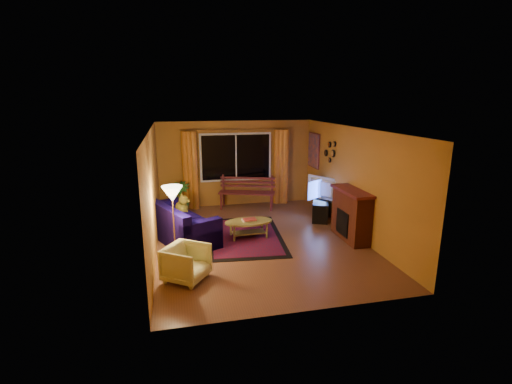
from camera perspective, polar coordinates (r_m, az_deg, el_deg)
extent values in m
cube|color=brown|center=(8.51, 0.45, -7.42)|extent=(4.50, 6.00, 0.02)
cube|color=white|center=(7.94, 0.49, 9.74)|extent=(4.50, 6.00, 0.02)
cube|color=#BD7E30|center=(11.03, -3.14, 4.39)|extent=(4.50, 0.02, 2.50)
cube|color=#BD7E30|center=(7.94, -15.62, -0.01)|extent=(0.02, 6.00, 2.50)
cube|color=#BD7E30|center=(8.92, 14.76, 1.58)|extent=(0.02, 6.00, 2.50)
cube|color=black|center=(10.93, -3.09, 5.37)|extent=(2.00, 0.02, 1.30)
cylinder|color=#BF8C3F|center=(10.79, -3.11, 9.53)|extent=(3.20, 0.03, 0.03)
cylinder|color=orange|center=(10.78, -10.11, 3.26)|extent=(0.36, 0.36, 2.24)
cylinder|color=orange|center=(11.23, 3.81, 3.89)|extent=(0.36, 0.36, 2.24)
cube|color=#561A1F|center=(10.78, -1.43, -1.33)|extent=(1.67, 0.96, 0.48)
imported|color=#235B1E|center=(10.35, -11.58, -1.01)|extent=(0.66, 0.66, 0.92)
cube|color=#0A033D|center=(8.58, -11.58, -4.40)|extent=(1.73, 2.32, 0.86)
imported|color=beige|center=(6.73, -10.67, -10.44)|extent=(0.91, 0.92, 0.70)
cylinder|color=#BF8C3F|center=(7.39, -12.51, -4.84)|extent=(0.27, 0.27, 1.52)
cube|color=maroon|center=(8.71, -1.77, -6.79)|extent=(1.95, 2.84, 0.02)
cylinder|color=olive|center=(8.59, -1.14, -5.73)|extent=(1.14, 1.14, 0.40)
cube|color=black|center=(10.13, 9.92, -2.51)|extent=(0.85, 1.26, 0.50)
imported|color=black|center=(9.99, 10.05, 0.51)|extent=(0.66, 0.96, 0.60)
cube|color=maroon|center=(8.66, 14.44, -3.58)|extent=(0.40, 1.20, 1.10)
cube|color=#DF5C29|center=(11.02, 8.86, 6.35)|extent=(0.04, 0.76, 0.96)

